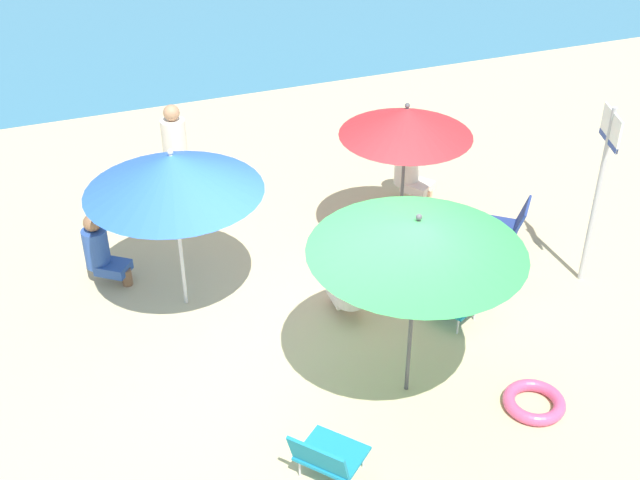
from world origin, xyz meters
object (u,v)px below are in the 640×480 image
(person_d, at_px, (349,285))
(person_b, at_px, (410,168))
(beach_chair_a, at_px, (326,456))
(swim_ring, at_px, (534,402))
(warning_sign, at_px, (602,171))
(umbrella_blue, at_px, (172,173))
(person_a, at_px, (177,162))
(umbrella_red, at_px, (406,122))
(person_c, at_px, (101,250))
(beach_chair_d, at_px, (508,224))
(beach_chair_c, at_px, (491,267))
(beach_chair_b, at_px, (457,291))
(umbrella_green, at_px, (418,236))

(person_d, bearing_deg, person_b, -38.36)
(beach_chair_a, distance_m, swim_ring, 2.19)
(warning_sign, bearing_deg, person_d, -167.05)
(umbrella_blue, bearing_deg, person_a, 78.54)
(umbrella_red, relative_size, umbrella_blue, 0.99)
(person_b, relative_size, warning_sign, 0.44)
(umbrella_red, bearing_deg, person_c, 171.29)
(beach_chair_d, distance_m, warning_sign, 1.52)
(beach_chair_c, xyz_separation_m, person_d, (-1.68, 0.13, 0.10))
(beach_chair_b, distance_m, person_d, 1.18)
(person_b, distance_m, person_d, 2.76)
(umbrella_red, relative_size, person_b, 2.00)
(person_d, distance_m, warning_sign, 3.00)
(umbrella_blue, distance_m, person_b, 3.77)
(beach_chair_a, height_order, swim_ring, beach_chair_a)
(umbrella_blue, relative_size, beach_chair_d, 2.50)
(umbrella_green, height_order, beach_chair_d, umbrella_green)
(umbrella_green, bearing_deg, umbrella_red, 66.13)
(umbrella_red, height_order, swim_ring, umbrella_red)
(beach_chair_a, height_order, beach_chair_b, beach_chair_b)
(beach_chair_a, relative_size, person_b, 0.80)
(person_d, bearing_deg, umbrella_red, -44.46)
(umbrella_red, height_order, beach_chair_b, umbrella_red)
(umbrella_blue, height_order, beach_chair_b, umbrella_blue)
(beach_chair_a, bearing_deg, beach_chair_d, -1.76)
(umbrella_green, bearing_deg, beach_chair_a, -145.69)
(person_b, bearing_deg, beach_chair_a, -68.80)
(umbrella_red, distance_m, person_c, 3.78)
(beach_chair_b, bearing_deg, person_d, -45.45)
(beach_chair_c, distance_m, warning_sign, 1.58)
(umbrella_blue, distance_m, warning_sign, 4.59)
(umbrella_green, xyz_separation_m, person_b, (1.67, 3.38, -1.31))
(umbrella_green, distance_m, warning_sign, 2.92)
(beach_chair_a, relative_size, warning_sign, 0.35)
(umbrella_red, bearing_deg, person_b, 58.58)
(beach_chair_d, height_order, person_d, person_d)
(person_a, relative_size, person_d, 1.75)
(umbrella_blue, height_order, person_d, umbrella_blue)
(umbrella_blue, relative_size, person_c, 2.18)
(person_a, relative_size, warning_sign, 0.73)
(person_d, bearing_deg, person_a, 24.93)
(beach_chair_c, xyz_separation_m, warning_sign, (1.14, -0.17, 1.09))
(umbrella_red, distance_m, umbrella_green, 2.59)
(person_b, height_order, person_c, person_b)
(umbrella_red, xyz_separation_m, swim_ring, (-0.02, -3.03, -1.62))
(umbrella_green, distance_m, swim_ring, 2.11)
(umbrella_blue, bearing_deg, swim_ring, -45.92)
(umbrella_blue, bearing_deg, person_b, 20.09)
(beach_chair_a, distance_m, person_c, 3.93)
(umbrella_red, height_order, beach_chair_c, umbrella_red)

